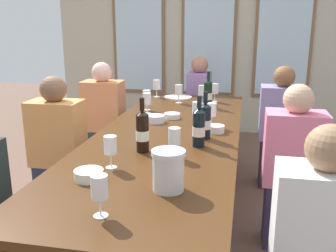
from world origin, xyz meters
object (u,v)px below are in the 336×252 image
Objects in this scene: wine_bottle_2 at (205,121)px; wine_glass_4 at (179,90)px; metal_pitcher at (168,170)px; wine_glass_1 at (174,138)px; tasting_bowl_1 at (216,129)px; wine_glass_0 at (215,89)px; wine_glass_8 at (147,97)px; wine_glass_2 at (202,91)px; wine_bottle_0 at (208,93)px; wine_bottle_3 at (142,131)px; seated_person_5 at (292,172)px; seated_person_0 at (104,122)px; tasting_bowl_2 at (172,116)px; white_plate_0 at (178,97)px; seated_person_1 at (280,131)px; wine_bottle_1 at (199,127)px; seated_person_6 at (199,108)px; wine_glass_6 at (197,109)px; dining_table at (168,142)px; wine_glass_7 at (110,146)px; tasting_bowl_0 at (89,175)px; wine_glass_3 at (147,100)px; wine_glass_10 at (99,188)px; wine_glass_5 at (212,111)px; wine_glass_9 at (157,85)px.

wine_bottle_2 is 1.78× the size of wine_glass_4.
metal_pitcher is 0.43m from wine_glass_1.
tasting_bowl_1 is at bearing 81.94° from metal_pitcher.
wine_glass_8 is at bearing -139.26° from wine_glass_0.
wine_glass_8 is at bearing 111.79° from wine_glass_1.
wine_bottle_0 is at bearing -60.99° from wine_glass_2.
wine_glass_1 is at bearing -107.48° from wine_bottle_2.
wine_glass_2 and wine_glass_8 have the same top height.
wine_glass_4 is (-0.42, 0.92, 0.10)m from tasting_bowl_1.
seated_person_5 is at bearing 23.25° from wine_bottle_3.
wine_glass_4 is (-0.22, -0.00, 0.00)m from wine_glass_2.
seated_person_0 reaches higher than wine_bottle_3.
wine_glass_8 reaches higher than tasting_bowl_2.
seated_person_1 reaches higher than white_plate_0.
wine_bottle_1 is at bearing -58.12° from wine_glass_8.
wine_glass_8 is 0.69m from seated_person_0.
wine_glass_6 is at bearing -83.78° from seated_person_6.
wine_glass_1 is (0.18, -0.89, 0.10)m from tasting_bowl_2.
wine_glass_2 is at bearing 82.39° from wine_bottle_3.
seated_person_1 reaches higher than wine_bottle_2.
dining_table is 0.73m from wine_glass_7.
wine_bottle_2 is 0.93m from tasting_bowl_0.
metal_pitcher is at bearing -71.88° from wine_glass_3.
wine_glass_10 is (-0.29, -1.13, 0.00)m from wine_bottle_2.
seated_person_0 and seated_person_6 have the same top height.
seated_person_1 is at bearing 47.70° from wine_glass_6.
white_plate_0 is at bearing 112.01° from tasting_bowl_1.
wine_bottle_3 reaches higher than tasting_bowl_0.
seated_person_1 reaches higher than wine_glass_6.
seated_person_0 is (-1.16, 0.88, -0.24)m from tasting_bowl_1.
wine_glass_8 is 0.16× the size of seated_person_1.
seated_person_0 is at bearing 108.69° from tasting_bowl_0.
wine_glass_7 is at bearing -108.43° from wine_bottle_3.
wine_glass_2 is (-0.20, 0.92, 0.09)m from tasting_bowl_1.
tasting_bowl_0 is at bearing -114.41° from wine_glass_5.
wine_glass_0 is 0.16× the size of seated_person_6.
wine_glass_3 and wine_glass_10 have the same top height.
wine_glass_0 and wine_glass_9 have the same top height.
wine_glass_1 and wine_glass_8 have the same top height.
wine_bottle_3 is 0.29× the size of seated_person_6.
wine_glass_10 is at bearing -105.86° from wine_bottle_1.
wine_glass_2 reaches higher than tasting_bowl_1.
seated_person_1 is (0.58, 1.06, -0.33)m from wine_bottle_2.
white_plate_0 is 1.06m from wine_glass_6.
wine_glass_2 is (0.34, 1.86, 0.09)m from tasting_bowl_0.
tasting_bowl_0 is at bearing -87.31° from wine_glass_3.
white_plate_0 is at bearing 88.20° from tasting_bowl_0.
wine_bottle_1 is 1.81× the size of wine_glass_2.
wine_glass_6 and wine_glass_9 have the same top height.
wine_glass_2 is 1.01m from seated_person_0.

